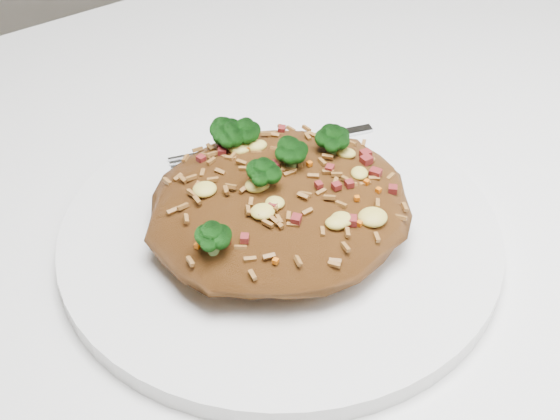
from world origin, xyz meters
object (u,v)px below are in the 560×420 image
object	(u,v)px
plate	(280,234)
dining_table	(326,301)
fried_rice	(279,196)
fork	(283,144)

from	to	relation	value
plate	dining_table	bearing A→B (deg)	1.37
dining_table	plate	size ratio (longest dim) A/B	4.00
dining_table	fried_rice	size ratio (longest dim) A/B	6.66
fried_rice	fork	size ratio (longest dim) A/B	1.13
dining_table	fried_rice	world-z (taller)	fried_rice
fork	dining_table	bearing A→B (deg)	-80.49
fried_rice	dining_table	bearing A→B (deg)	-0.16
dining_table	fried_rice	bearing A→B (deg)	179.84
dining_table	fork	bearing A→B (deg)	81.87
dining_table	plate	xyz separation A→B (m)	(-0.05, -0.00, 0.10)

